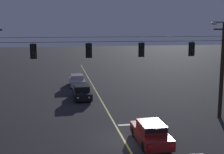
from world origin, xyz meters
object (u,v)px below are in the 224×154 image
object	(u,v)px
traffic_light_left_inner	(89,51)
car_oncoming_trailing	(77,81)
traffic_light_right_inner	(192,49)
car_oncoming_lead	(82,92)
traffic_light_leftmost	(33,51)
car_waiting_near_lane	(151,133)
traffic_light_centre	(142,50)

from	to	relation	value
traffic_light_left_inner	car_oncoming_trailing	bearing A→B (deg)	90.08
traffic_light_right_inner	car_oncoming_lead	world-z (taller)	traffic_light_right_inner
car_oncoming_lead	traffic_light_leftmost	bearing A→B (deg)	-115.03
car_oncoming_lead	car_oncoming_trailing	distance (m)	6.92
car_waiting_near_lane	car_oncoming_lead	size ratio (longest dim) A/B	0.98
traffic_light_leftmost	traffic_light_right_inner	size ratio (longest dim) A/B	1.00
traffic_light_left_inner	traffic_light_right_inner	bearing A→B (deg)	0.00
traffic_light_leftmost	traffic_light_right_inner	distance (m)	12.23
traffic_light_centre	car_oncoming_lead	bearing A→B (deg)	114.61
traffic_light_leftmost	traffic_light_right_inner	world-z (taller)	same
traffic_light_centre	traffic_light_left_inner	bearing A→B (deg)	180.00
car_waiting_near_lane	car_oncoming_lead	world-z (taller)	same
traffic_light_leftmost	car_oncoming_trailing	xyz separation A→B (m)	(4.03, 15.72, -5.08)
traffic_light_right_inner	car_oncoming_lead	distance (m)	13.01
traffic_light_centre	car_oncoming_trailing	distance (m)	17.02
car_waiting_near_lane	traffic_light_right_inner	bearing A→B (deg)	43.83
car_waiting_near_lane	car_oncoming_trailing	size ratio (longest dim) A/B	0.98
traffic_light_leftmost	traffic_light_left_inner	xyz separation A→B (m)	(4.05, 0.00, 0.00)
traffic_light_right_inner	car_oncoming_trailing	bearing A→B (deg)	117.56
traffic_light_left_inner	car_oncoming_lead	bearing A→B (deg)	89.66
car_oncoming_lead	traffic_light_left_inner	bearing A→B (deg)	-90.34
traffic_light_centre	traffic_light_right_inner	bearing A→B (deg)	0.00
traffic_light_left_inner	traffic_light_leftmost	bearing A→B (deg)	180.00
car_waiting_near_lane	traffic_light_leftmost	bearing A→B (deg)	149.78
traffic_light_right_inner	car_waiting_near_lane	world-z (taller)	traffic_light_right_inner
car_oncoming_lead	car_oncoming_trailing	xyz separation A→B (m)	(-0.08, 6.92, 0.00)
traffic_light_leftmost	traffic_light_right_inner	bearing A→B (deg)	0.00
traffic_light_centre	car_waiting_near_lane	bearing A→B (deg)	-96.69
traffic_light_left_inner	traffic_light_right_inner	size ratio (longest dim) A/B	1.00
traffic_light_leftmost	car_oncoming_trailing	size ratio (longest dim) A/B	0.28
car_waiting_near_lane	car_oncoming_lead	distance (m)	13.69
traffic_light_leftmost	traffic_light_left_inner	world-z (taller)	same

